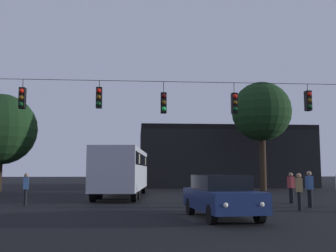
% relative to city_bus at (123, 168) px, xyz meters
% --- Properties ---
extents(ground_plane, '(168.00, 168.00, 0.00)m').
position_rel_city_bus_xyz_m(ground_plane, '(2.50, 4.37, -1.87)').
color(ground_plane, black).
rests_on(ground_plane, ground).
extents(overhead_signal_span, '(19.70, 0.44, 6.69)m').
position_rel_city_bus_xyz_m(overhead_signal_span, '(2.43, -8.07, 2.01)').
color(overhead_signal_span, black).
rests_on(overhead_signal_span, ground).
extents(city_bus, '(3.36, 11.16, 3.00)m').
position_rel_city_bus_xyz_m(city_bus, '(0.00, 0.00, 0.00)').
color(city_bus, '#B7BCC6').
rests_on(city_bus, ground).
extents(car_near_right, '(2.25, 4.47, 1.52)m').
position_rel_city_bus_xyz_m(car_near_right, '(3.91, -12.07, -1.07)').
color(car_near_right, navy).
rests_on(car_near_right, ground).
extents(car_far_left, '(2.28, 4.48, 1.52)m').
position_rel_city_bus_xyz_m(car_far_left, '(-0.89, 9.92, -1.07)').
color(car_far_left, '#511919').
rests_on(car_far_left, ground).
extents(pedestrian_crossing_center, '(0.32, 0.41, 1.58)m').
position_rel_city_bus_xyz_m(pedestrian_crossing_center, '(7.78, -9.55, -0.98)').
color(pedestrian_crossing_center, black).
rests_on(pedestrian_crossing_center, ground).
extents(pedestrian_crossing_right, '(0.30, 0.39, 1.58)m').
position_rel_city_bus_xyz_m(pedestrian_crossing_right, '(8.92, -5.76, -0.98)').
color(pedestrian_crossing_right, black).
rests_on(pedestrian_crossing_right, ground).
extents(pedestrian_near_bus, '(0.31, 0.40, 1.56)m').
position_rel_city_bus_xyz_m(pedestrian_near_bus, '(-4.48, -6.01, -0.99)').
color(pedestrian_near_bus, black).
rests_on(pedestrian_near_bus, ground).
extents(pedestrian_trailing, '(0.24, 0.36, 1.66)m').
position_rel_city_bus_xyz_m(pedestrian_trailing, '(8.80, -8.26, -0.93)').
color(pedestrian_trailing, black).
rests_on(pedestrian_trailing, ground).
extents(corner_building, '(17.51, 13.54, 6.18)m').
position_rel_city_bus_xyz_m(corner_building, '(10.03, 18.49, 1.22)').
color(corner_building, black).
rests_on(corner_building, ground).
extents(tree_left_silhouette, '(5.08, 5.08, 9.29)m').
position_rel_city_bus_xyz_m(tree_left_silhouette, '(11.55, 7.13, 4.84)').
color(tree_left_silhouette, '#2D2116').
rests_on(tree_left_silhouette, ground).
extents(tree_behind_building, '(5.82, 5.82, 7.98)m').
position_rel_city_bus_xyz_m(tree_behind_building, '(-10.28, 7.40, 3.19)').
color(tree_behind_building, black).
rests_on(tree_behind_building, ground).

